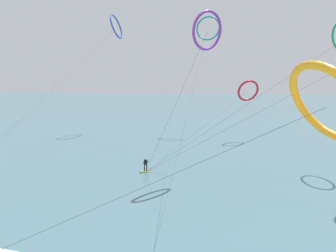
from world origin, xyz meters
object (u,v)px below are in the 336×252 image
Objects in this scene: kite_teal at (208,28)px; kite_violet at (207,31)px; kite_cobalt at (116,27)px; kite_amber at (327,103)px; surfer_lime at (146,166)px; kite_crimson at (248,91)px.

kite_teal is 2.61× the size of kite_violet.
kite_cobalt is at bearing -165.35° from kite_teal.
kite_cobalt is 19.06m from kite_teal.
kite_amber is at bearing 63.01° from kite_violet.
kite_crimson is (13.03, 22.47, 8.12)m from surfer_lime.
kite_cobalt is (-28.20, 47.67, 11.65)m from kite_amber.
kite_violet is (-6.02, -21.32, 7.56)m from kite_crimson.
kite_amber is 0.93× the size of kite_crimson.
kite_teal is at bearing -16.42° from kite_amber.
kite_crimson is at bearing -153.60° from kite_violet.
kite_cobalt is at bearing -101.48° from kite_violet.
kite_violet is at bearing 50.00° from kite_crimson.
kite_amber reaches higher than kite_crimson.
kite_crimson is (7.83, -8.31, -12.13)m from kite_teal.
kite_amber is 0.46× the size of kite_teal.
kite_amber is 51.07m from kite_teal.
kite_cobalt is (-13.81, 29.44, 20.89)m from surfer_lime.
kite_cobalt reaches higher than kite_amber.
kite_crimson is (-1.36, 40.71, -1.12)m from kite_amber.
surfer_lime is 0.03× the size of kite_cobalt.
kite_violet reaches higher than surfer_lime.
kite_cobalt is at bearing -56.00° from surfer_lime.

